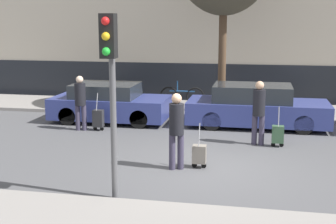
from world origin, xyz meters
name	(u,v)px	position (x,y,z in m)	size (l,w,h in m)	color
ground_plane	(205,168)	(0.00, 0.00, 0.00)	(80.00, 80.00, 0.00)	#4C4C4F
sidewalk_far	(226,110)	(0.00, 7.00, 0.06)	(28.00, 3.00, 0.12)	gray
parked_car_0	(110,103)	(-3.81, 4.52, 0.62)	(3.93, 1.89, 1.30)	navy
parked_car_1	(256,107)	(1.13, 4.65, 0.65)	(4.52, 1.83, 1.37)	navy
pedestrian_left	(80,100)	(-4.28, 3.05, 0.98)	(0.35, 0.34, 1.73)	#383347
trolley_left	(98,118)	(-3.74, 3.13, 0.39)	(0.34, 0.29, 1.20)	#262628
pedestrian_center	(176,126)	(-0.65, -0.21, 1.03)	(0.34, 0.34, 1.80)	#383347
trolley_center	(199,154)	(-0.14, -0.01, 0.33)	(0.34, 0.29, 1.09)	slate
pedestrian_right	(259,109)	(1.21, 2.36, 1.03)	(0.35, 0.34, 1.80)	#383347
trolley_right	(278,134)	(1.75, 2.24, 0.35)	(0.34, 0.29, 1.13)	#335138
traffic_light	(110,70)	(-1.51, -2.36, 2.55)	(0.28, 0.47, 3.56)	#515154
parked_bicycle	(182,96)	(-1.75, 7.33, 0.49)	(1.77, 0.06, 0.96)	black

